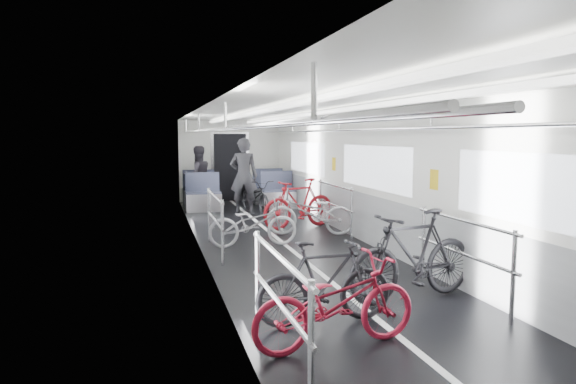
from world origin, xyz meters
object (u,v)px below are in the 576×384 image
object	(u,v)px
bike_right_near	(413,255)
person_standing	(244,176)
bike_left_mid	(325,282)
bike_aisle	(256,197)
bike_left_near	(336,303)
bike_right_far	(299,204)
bike_left_far	(253,223)
bike_right_mid	(311,213)
person_seated	(198,176)

from	to	relation	value
bike_right_near	person_standing	bearing A→B (deg)	174.94
bike_left_mid	bike_aisle	world-z (taller)	bike_left_mid
bike_right_near	person_standing	size ratio (longest dim) A/B	0.95
bike_left_near	bike_right_far	xyz separation A→B (m)	(1.40, 5.99, 0.10)
bike_left_far	bike_right_far	bearing A→B (deg)	-39.57
bike_left_far	bike_left_near	bearing A→B (deg)	179.54
bike_right_mid	bike_left_far	bearing A→B (deg)	-44.06
bike_right_near	bike_right_mid	bearing A→B (deg)	168.69
bike_right_near	bike_right_mid	world-z (taller)	bike_right_near
bike_left_far	person_seated	bearing A→B (deg)	5.73
bike_right_mid	bike_aisle	world-z (taller)	bike_right_mid
bike_left_near	bike_aisle	world-z (taller)	bike_aisle
bike_left_mid	bike_left_far	world-z (taller)	bike_left_mid
bike_right_far	person_standing	bearing A→B (deg)	-178.83
bike_left_mid	bike_right_mid	world-z (taller)	bike_right_mid
bike_left_far	person_seated	distance (m)	5.54
bike_right_near	bike_right_far	bearing A→B (deg)	168.78
bike_left_mid	person_seated	distance (m)	9.40
bike_left_far	bike_right_far	size ratio (longest dim) A/B	0.90
bike_right_mid	person_standing	world-z (taller)	person_standing
bike_left_mid	bike_right_mid	xyz separation A→B (m)	(1.30, 4.60, 0.01)
bike_right_near	bike_left_far	bearing A→B (deg)	-170.49
bike_left_near	bike_aisle	distance (m)	8.25
bike_right_near	bike_right_far	size ratio (longest dim) A/B	1.03
bike_left_far	bike_right_far	distance (m)	1.99
bike_right_near	bike_right_far	xyz separation A→B (m)	(0.02, 4.91, -0.02)
person_standing	bike_left_near	bearing A→B (deg)	100.59
person_seated	person_standing	bearing A→B (deg)	102.71
bike_left_mid	bike_right_near	size ratio (longest dim) A/B	0.82
bike_aisle	bike_left_near	bearing A→B (deg)	-108.25
bike_left_far	bike_left_mid	bearing A→B (deg)	-179.13
person_standing	person_seated	distance (m)	1.95
bike_right_mid	person_standing	xyz separation A→B (m)	(-0.77, 3.10, 0.50)
bike_right_mid	bike_left_near	bearing A→B (deg)	1.65
bike_left_mid	bike_right_far	distance (m)	5.54
bike_right_mid	bike_right_far	distance (m)	0.79
bike_left_far	person_seated	world-z (taller)	person_seated
bike_right_far	bike_aisle	bearing A→B (deg)	175.27
bike_left_far	bike_right_near	distance (m)	3.63
bike_aisle	person_seated	distance (m)	2.22
person_standing	bike_right_mid	bearing A→B (deg)	118.90
person_seated	bike_right_mid	bearing A→B (deg)	92.56
bike_right_mid	bike_right_far	size ratio (longest dim) A/B	0.98
bike_right_mid	bike_aisle	bearing A→B (deg)	-153.94
bike_left_mid	person_standing	world-z (taller)	person_standing
bike_left_far	bike_right_mid	world-z (taller)	bike_right_mid
bike_aisle	person_standing	xyz separation A→B (m)	(-0.28, 0.10, 0.52)
person_seated	bike_right_near	bearing A→B (deg)	83.41
bike_left_mid	bike_left_near	bearing A→B (deg)	169.47
bike_left_mid	bike_left_far	xyz separation A→B (m)	(0.00, 3.88, -0.03)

